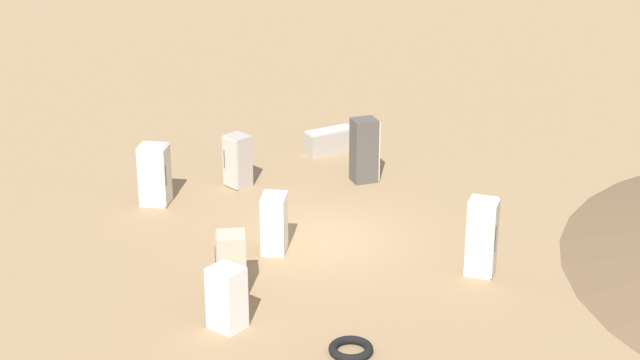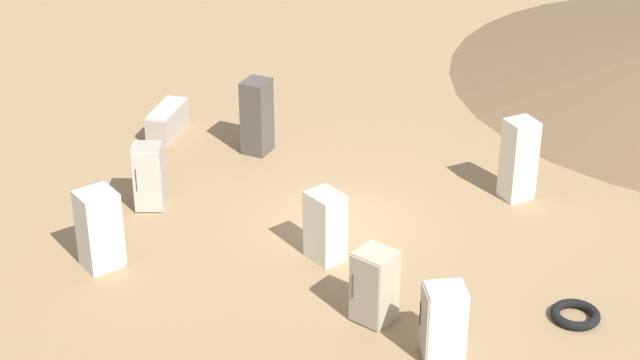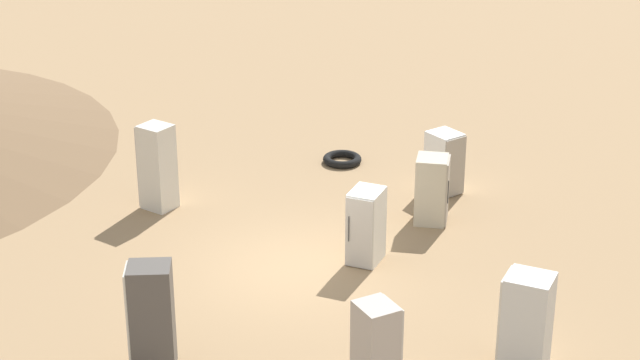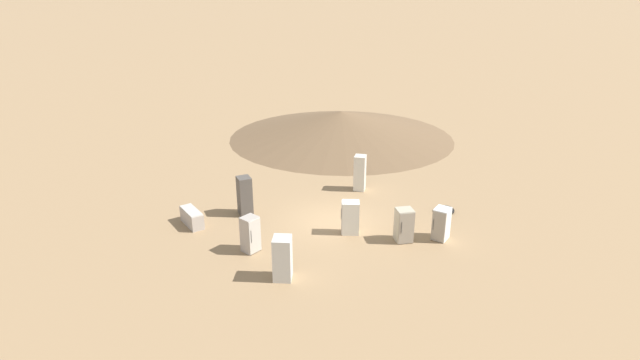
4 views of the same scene
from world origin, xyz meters
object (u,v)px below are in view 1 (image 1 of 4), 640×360
discarded_fridge_0 (274,223)px  discarded_fridge_3 (155,175)px  discarded_fridge_2 (231,263)px  discarded_fridge_4 (238,161)px  discarded_fridge_7 (365,150)px  scrap_tire (351,349)px  discarded_fridge_6 (482,237)px  discarded_fridge_5 (226,298)px  discarded_fridge_1 (330,141)px

discarded_fridge_0 → discarded_fridge_3: (-1.49, 4.33, 0.10)m
discarded_fridge_2 → discarded_fridge_4: bearing=-3.0°
discarded_fridge_7 → scrap_tire: (-5.29, -8.10, -0.86)m
discarded_fridge_3 → discarded_fridge_6: discarded_fridge_6 is taller
discarded_fridge_0 → discarded_fridge_2: discarded_fridge_0 is taller
discarded_fridge_3 → discarded_fridge_7: discarded_fridge_7 is taller
discarded_fridge_7 → discarded_fridge_5: bearing=-40.5°
discarded_fridge_4 → scrap_tire: bearing=153.5°
discarded_fridge_3 → discarded_fridge_2: bearing=34.3°
discarded_fridge_0 → discarded_fridge_3: size_ratio=0.89×
discarded_fridge_7 → discarded_fridge_0: bearing=-46.5°
discarded_fridge_5 → discarded_fridge_7: 9.19m
discarded_fridge_2 → discarded_fridge_6: discarded_fridge_6 is taller
discarded_fridge_0 → discarded_fridge_5: bearing=-96.2°
discarded_fridge_5 → discarded_fridge_7: discarded_fridge_7 is taller
discarded_fridge_0 → discarded_fridge_4: size_ratio=0.98×
discarded_fridge_1 → discarded_fridge_6: discarded_fridge_6 is taller
scrap_tire → discarded_fridge_7: bearing=56.8°
discarded_fridge_2 → discarded_fridge_4: discarded_fridge_4 is taller
discarded_fridge_0 → discarded_fridge_6: (3.74, -3.54, 0.21)m
scrap_tire → discarded_fridge_3: bearing=93.9°
discarded_fridge_0 → discarded_fridge_1: 7.27m
discarded_fridge_1 → discarded_fridge_3: (-6.24, -1.16, 0.48)m
discarded_fridge_1 → scrap_tire: (-5.60, -10.66, -0.28)m
discarded_fridge_5 → discarded_fridge_7: (7.09, 5.84, 0.23)m
discarded_fridge_4 → discarded_fridge_7: bearing=-128.1°
discarded_fridge_5 → scrap_tire: bearing=-74.1°
discarded_fridge_0 → discarded_fridge_1: bearing=85.4°
discarded_fridge_1 → scrap_tire: discarded_fridge_1 is taller
discarded_fridge_3 → discarded_fridge_7: size_ratio=0.90×
discarded_fridge_2 → discarded_fridge_6: (5.61, -2.07, 0.23)m
discarded_fridge_3 → discarded_fridge_6: (5.24, -7.87, 0.11)m
discarded_fridge_2 → discarded_fridge_3: (0.38, 5.80, 0.12)m
discarded_fridge_4 → discarded_fridge_3: bearing=75.7°
discarded_fridge_2 → scrap_tire: discarded_fridge_2 is taller
discarded_fridge_6 → scrap_tire: size_ratio=2.04×
discarded_fridge_2 → discarded_fridge_3: bearing=19.8°
discarded_fridge_6 → scrap_tire: bearing=-22.3°
discarded_fridge_0 → discarded_fridge_2: 2.37m
discarded_fridge_0 → discarded_fridge_6: size_ratio=0.79×
discarded_fridge_2 → discarded_fridge_5: (-0.78, -1.44, -0.02)m
discarded_fridge_7 → discarded_fridge_3: bearing=-93.2°
discarded_fridge_0 → discarded_fridge_6: bearing=-7.2°
discarded_fridge_2 → discarded_fridge_6: size_ratio=0.76×
discarded_fridge_6 → discarded_fridge_2: bearing=-62.1°
discarded_fridge_1 → discarded_fridge_3: size_ratio=0.92×
discarded_fridge_2 → discarded_fridge_3: size_ratio=0.86×
discarded_fridge_4 → discarded_fridge_5: 8.16m
discarded_fridge_4 → discarded_fridge_6: bearing=-176.4°
discarded_fridge_1 → discarded_fridge_2: bearing=136.2°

